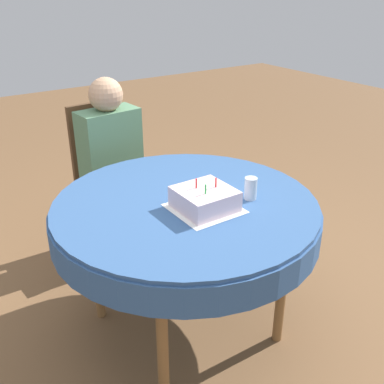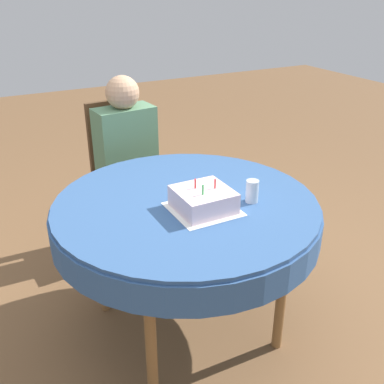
{
  "view_description": "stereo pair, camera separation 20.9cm",
  "coord_description": "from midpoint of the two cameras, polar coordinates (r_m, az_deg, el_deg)",
  "views": [
    {
      "loc": [
        -1.04,
        -1.59,
        1.73
      ],
      "look_at": [
        0.02,
        -0.03,
        0.83
      ],
      "focal_mm": 42.0,
      "sensor_mm": 36.0,
      "label": 1
    },
    {
      "loc": [
        -0.86,
        -1.7,
        1.73
      ],
      "look_at": [
        0.02,
        -0.03,
        0.83
      ],
      "focal_mm": 42.0,
      "sensor_mm": 36.0,
      "label": 2
    }
  ],
  "objects": [
    {
      "name": "napkin",
      "position": [
        2.06,
        -1.29,
        -2.18
      ],
      "size": [
        0.29,
        0.29,
        0.0
      ],
      "color": "white",
      "rests_on": "dining_table"
    },
    {
      "name": "drinking_glass",
      "position": [
        2.14,
        4.69,
        0.4
      ],
      "size": [
        0.06,
        0.06,
        0.11
      ],
      "color": "silver",
      "rests_on": "dining_table"
    },
    {
      "name": "chair",
      "position": [
        3.08,
        -12.69,
        2.02
      ],
      "size": [
        0.44,
        0.44,
        1.0
      ],
      "rotation": [
        0.0,
        0.0,
        0.09
      ],
      "color": "#4C331E",
      "rests_on": "ground_plane"
    },
    {
      "name": "ground_plane",
      "position": [
        2.57,
        -3.17,
        -16.73
      ],
      "size": [
        12.0,
        12.0,
        0.0
      ],
      "primitive_type": "plane",
      "color": "brown"
    },
    {
      "name": "dining_table",
      "position": [
        2.17,
        -3.6,
        -3.32
      ],
      "size": [
        1.28,
        1.28,
        0.77
      ],
      "color": "#335689",
      "rests_on": "ground_plane"
    },
    {
      "name": "person",
      "position": [
        2.93,
        -12.15,
        4.86
      ],
      "size": [
        0.39,
        0.31,
        1.2
      ],
      "rotation": [
        0.0,
        0.0,
        0.09
      ],
      "color": "tan",
      "rests_on": "ground_plane"
    },
    {
      "name": "birthday_cake",
      "position": [
        2.04,
        -1.31,
        -0.95
      ],
      "size": [
        0.24,
        0.24,
        0.14
      ],
      "color": "silver",
      "rests_on": "dining_table"
    }
  ]
}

